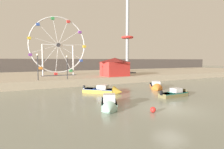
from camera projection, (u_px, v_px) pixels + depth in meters
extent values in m
plane|color=gray|center=(170.00, 109.00, 15.58)|extent=(240.00, 240.00, 0.00)
cube|color=#B7A88E|center=(72.00, 76.00, 40.26)|extent=(110.00, 23.58, 1.13)
cube|color=#564C47|center=(52.00, 66.00, 60.24)|extent=(140.00, 3.00, 4.40)
cube|color=olive|center=(173.00, 95.00, 20.80)|extent=(3.42, 1.26, 0.46)
cube|color=#237566|center=(173.00, 93.00, 20.79)|extent=(3.39, 1.28, 0.08)
cone|color=olive|center=(187.00, 93.00, 21.86)|extent=(0.97, 1.12, 1.10)
cube|color=black|center=(161.00, 93.00, 19.89)|extent=(0.21, 0.25, 0.44)
cube|color=silver|center=(176.00, 90.00, 20.98)|extent=(1.04, 0.95, 0.47)
cube|color=#237566|center=(171.00, 93.00, 20.58)|extent=(0.19, 0.98, 0.06)
cube|color=orange|center=(156.00, 86.00, 27.98)|extent=(3.92, 4.69, 0.41)
cube|color=navy|center=(156.00, 85.00, 27.97)|extent=(3.91, 4.67, 0.08)
cone|color=orange|center=(158.00, 89.00, 24.99)|extent=(1.84, 1.84, 1.32)
cube|color=black|center=(154.00, 82.00, 30.42)|extent=(0.31, 0.30, 0.44)
cube|color=silver|center=(156.00, 83.00, 27.35)|extent=(1.74, 1.81, 0.58)
cube|color=navy|center=(155.00, 84.00, 28.56)|extent=(1.05, 0.82, 0.06)
cube|color=gold|center=(99.00, 91.00, 23.39)|extent=(3.67, 3.71, 0.49)
cube|color=navy|center=(99.00, 89.00, 23.37)|extent=(3.66, 3.70, 0.08)
cone|color=gold|center=(118.00, 92.00, 22.65)|extent=(1.69, 1.68, 1.33)
cube|color=black|center=(84.00, 87.00, 23.97)|extent=(0.31, 0.31, 0.44)
cube|color=silver|center=(103.00, 87.00, 23.21)|extent=(1.60, 1.60, 0.48)
cube|color=navy|center=(95.00, 88.00, 23.51)|extent=(0.96, 0.95, 0.06)
cube|color=#93BCAD|center=(109.00, 104.00, 16.31)|extent=(2.57, 3.54, 0.52)
cube|color=#237566|center=(109.00, 101.00, 16.29)|extent=(2.58, 3.52, 0.08)
cone|color=#93BCAD|center=(110.00, 110.00, 14.21)|extent=(1.46, 1.34, 1.18)
cube|color=black|center=(109.00, 96.00, 18.04)|extent=(0.30, 0.28, 0.44)
cube|color=silver|center=(109.00, 98.00, 15.85)|extent=(1.33, 1.33, 0.65)
cube|color=#237566|center=(109.00, 99.00, 16.70)|extent=(1.02, 0.60, 0.06)
torus|color=silver|center=(58.00, 45.00, 35.05)|extent=(10.36, 0.24, 10.36)
cylinder|color=#38383D|center=(58.00, 45.00, 35.05)|extent=(0.70, 0.50, 0.70)
cylinder|color=silver|center=(63.00, 32.00, 35.33)|extent=(2.02, 0.08, 4.70)
cube|color=red|center=(68.00, 22.00, 35.63)|extent=(0.56, 0.48, 0.44)
cylinder|color=silver|center=(55.00, 31.00, 34.66)|extent=(0.96, 0.08, 4.99)
cube|color=#33934C|center=(53.00, 18.00, 34.29)|extent=(0.56, 0.48, 0.44)
cylinder|color=silver|center=(48.00, 34.00, 34.11)|extent=(3.49, 0.08, 3.77)
cube|color=#3356B7|center=(38.00, 24.00, 33.19)|extent=(0.56, 0.48, 0.44)
cylinder|color=silver|center=(44.00, 41.00, 33.86)|extent=(4.92, 0.08, 1.34)
cube|color=yellow|center=(29.00, 38.00, 32.69)|extent=(0.56, 0.48, 0.44)
cylinder|color=silver|center=(45.00, 49.00, 33.99)|extent=(4.83, 0.08, 1.66)
cube|color=purple|center=(30.00, 55.00, 32.95)|extent=(0.56, 0.48, 0.44)
cylinder|color=silver|center=(49.00, 56.00, 34.46)|extent=(3.25, 0.08, 3.98)
cube|color=orange|center=(40.00, 68.00, 33.88)|extent=(0.56, 0.48, 0.44)
cylinder|color=silver|center=(57.00, 59.00, 35.11)|extent=(0.64, 0.08, 5.04)
cube|color=red|center=(56.00, 74.00, 35.19)|extent=(0.56, 0.48, 0.44)
cylinder|color=silver|center=(65.00, 57.00, 35.75)|extent=(2.32, 0.08, 4.57)
cube|color=#33934C|center=(71.00, 71.00, 36.46)|extent=(0.56, 0.48, 0.44)
cylinder|color=silver|center=(70.00, 52.00, 36.16)|extent=(4.38, 0.08, 2.66)
cube|color=#3356B7|center=(81.00, 61.00, 37.29)|extent=(0.56, 0.48, 0.44)
cylinder|color=silver|center=(72.00, 45.00, 36.23)|extent=(5.06, 0.08, 0.24)
cube|color=yellow|center=(84.00, 47.00, 37.42)|extent=(0.56, 0.48, 0.44)
cylinder|color=silver|center=(69.00, 38.00, 35.92)|extent=(4.21, 0.08, 2.94)
cube|color=purple|center=(80.00, 32.00, 36.80)|extent=(0.56, 0.48, 0.44)
cylinder|color=silver|center=(43.00, 60.00, 33.97)|extent=(0.28, 0.28, 5.66)
cylinder|color=silver|center=(73.00, 60.00, 36.56)|extent=(0.28, 0.28, 5.66)
cylinder|color=silver|center=(58.00, 45.00, 35.05)|extent=(5.56, 0.18, 0.18)
cube|color=#4C4C51|center=(59.00, 75.00, 35.47)|extent=(6.36, 1.20, 0.08)
cylinder|color=#999EA3|center=(127.00, 37.00, 41.91)|extent=(0.70, 0.70, 15.99)
torus|color=red|center=(127.00, 37.00, 41.92)|extent=(2.64, 2.64, 0.44)
cube|color=#4C4C51|center=(127.00, 72.00, 42.50)|extent=(2.80, 2.80, 0.24)
cube|color=red|center=(115.00, 69.00, 34.54)|extent=(4.39, 3.65, 2.52)
pyramid|color=maroon|center=(115.00, 60.00, 34.42)|extent=(4.82, 4.01, 0.80)
cylinder|color=#2D2D33|center=(38.00, 68.00, 26.89)|extent=(0.12, 0.12, 3.50)
sphere|color=#F2EACC|center=(37.00, 55.00, 26.75)|extent=(0.32, 0.32, 0.32)
cylinder|color=#2D2D33|center=(67.00, 68.00, 28.73)|extent=(0.12, 0.12, 3.27)
sphere|color=#F2EACC|center=(67.00, 57.00, 28.60)|extent=(0.32, 0.32, 0.32)
sphere|color=red|center=(153.00, 110.00, 14.53)|extent=(0.44, 0.44, 0.44)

